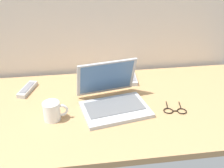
{
  "coord_description": "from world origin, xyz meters",
  "views": [
    {
      "loc": [
        -0.15,
        -1.11,
        0.76
      ],
      "look_at": [
        0.01,
        0.0,
        0.15
      ],
      "focal_mm": 43.08,
      "sensor_mm": 36.0,
      "label": 1
    }
  ],
  "objects_px": {
    "laptop": "(112,98)",
    "eyeglasses": "(175,110)",
    "remote_control_far": "(132,78)",
    "remote_control_near": "(27,89)",
    "coffee_mug": "(52,111)"
  },
  "relations": [
    {
      "from": "laptop",
      "to": "eyeglasses",
      "type": "distance_m",
      "value": 0.31
    },
    {
      "from": "laptop",
      "to": "remote_control_near",
      "type": "distance_m",
      "value": 0.48
    },
    {
      "from": "eyeglasses",
      "to": "remote_control_near",
      "type": "bearing_deg",
      "value": 157.85
    },
    {
      "from": "coffee_mug",
      "to": "remote_control_far",
      "type": "distance_m",
      "value": 0.55
    },
    {
      "from": "remote_control_near",
      "to": "eyeglasses",
      "type": "xyz_separation_m",
      "value": [
        0.72,
        -0.29,
        -0.01
      ]
    },
    {
      "from": "remote_control_far",
      "to": "laptop",
      "type": "bearing_deg",
      "value": -120.81
    },
    {
      "from": "laptop",
      "to": "remote_control_far",
      "type": "bearing_deg",
      "value": 59.19
    },
    {
      "from": "coffee_mug",
      "to": "eyeglasses",
      "type": "relative_size",
      "value": 0.95
    },
    {
      "from": "remote_control_near",
      "to": "remote_control_far",
      "type": "xyz_separation_m",
      "value": [
        0.59,
        0.05,
        0.0
      ]
    },
    {
      "from": "coffee_mug",
      "to": "remote_control_near",
      "type": "distance_m",
      "value": 0.32
    },
    {
      "from": "laptop",
      "to": "remote_control_near",
      "type": "height_order",
      "value": "laptop"
    },
    {
      "from": "laptop",
      "to": "eyeglasses",
      "type": "relative_size",
      "value": 2.95
    },
    {
      "from": "coffee_mug",
      "to": "eyeglasses",
      "type": "bearing_deg",
      "value": -1.66
    },
    {
      "from": "eyeglasses",
      "to": "remote_control_far",
      "type": "bearing_deg",
      "value": 111.62
    },
    {
      "from": "remote_control_near",
      "to": "remote_control_far",
      "type": "bearing_deg",
      "value": 4.98
    }
  ]
}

